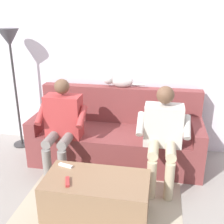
{
  "coord_description": "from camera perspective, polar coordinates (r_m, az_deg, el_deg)",
  "views": [
    {
      "loc": [
        -0.52,
        3.07,
        1.86
      ],
      "look_at": [
        0.0,
        0.21,
        0.77
      ],
      "focal_mm": 44.31,
      "sensor_mm": 36.0,
      "label": 1
    }
  ],
  "objects": [
    {
      "name": "cat_on_backrest",
      "position": [
        3.61,
        1.23,
        6.51
      ],
      "size": [
        0.54,
        0.13,
        0.17
      ],
      "color": "silver",
      "rests_on": "couch"
    },
    {
      "name": "person_left_seated",
      "position": [
        3.05,
        10.48,
        -3.93
      ],
      "size": [
        0.57,
        0.58,
        1.1
      ],
      "color": "beige",
      "rests_on": "ground"
    },
    {
      "name": "floor_rug",
      "position": [
        2.92,
        -2.48,
        -18.93
      ],
      "size": [
        1.6,
        1.7,
        0.01
      ],
      "primitive_type": "cube",
      "color": "#B7AD93",
      "rests_on": "ground"
    },
    {
      "name": "coffee_table",
      "position": [
        2.69,
        -3.18,
        -17.28
      ],
      "size": [
        0.96,
        0.5,
        0.42
      ],
      "color": "#8C6B4C",
      "rests_on": "ground"
    },
    {
      "name": "remote_white",
      "position": [
        2.77,
        -9.56,
        -10.82
      ],
      "size": [
        0.15,
        0.07,
        0.02
      ],
      "primitive_type": "cube",
      "rotation": [
        0.0,
        0.0,
        6.02
      ],
      "color": "white",
      "rests_on": "coffee_table"
    },
    {
      "name": "back_wall",
      "position": [
        3.72,
        2.21,
        11.49
      ],
      "size": [
        4.39,
        0.06,
        2.55
      ],
      "primitive_type": "cube",
      "color": "silver",
      "rests_on": "ground"
    },
    {
      "name": "person_right_seated",
      "position": [
        3.25,
        -10.25,
        -2.12
      ],
      "size": [
        0.56,
        0.53,
        1.13
      ],
      "color": "#B23838",
      "rests_on": "ground"
    },
    {
      "name": "ground_plane",
      "position": [
        3.13,
        -1.34,
        -15.91
      ],
      "size": [
        8.0,
        8.0,
        0.0
      ],
      "primitive_type": "plane",
      "color": "gray"
    },
    {
      "name": "floor_lamp",
      "position": [
        3.88,
        -20.23,
        12.07
      ],
      "size": [
        0.27,
        0.27,
        1.63
      ],
      "color": "#2D2D2D",
      "rests_on": "ground"
    },
    {
      "name": "remote_red",
      "position": [
        2.54,
        -9.17,
        -14.02
      ],
      "size": [
        0.08,
        0.14,
        0.02
      ],
      "primitive_type": "cube",
      "rotation": [
        0.0,
        0.0,
        1.91
      ],
      "color": "#B73333",
      "rests_on": "coffee_table"
    },
    {
      "name": "couch",
      "position": [
        3.59,
        0.98,
        -5.22
      ],
      "size": [
        2.11,
        0.79,
        0.9
      ],
      "color": "brown",
      "rests_on": "ground"
    }
  ]
}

